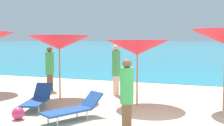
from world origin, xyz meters
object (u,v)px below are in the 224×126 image
object	(u,v)px
umbrella_2	(59,42)
beachgoer_2	(50,68)
umbrella_3	(137,47)
beachgoer_4	(116,68)
beach_ball	(18,113)
lounge_chair_1	(38,98)
lounge_chair_6	(74,108)
beachgoer_0	(127,93)

from	to	relation	value
umbrella_2	beachgoer_2	bearing A→B (deg)	134.24
umbrella_2	umbrella_3	distance (m)	2.78
beachgoer_4	beach_ball	bearing A→B (deg)	95.07
lounge_chair_1	beach_ball	distance (m)	1.26
lounge_chair_1	beachgoer_4	world-z (taller)	beachgoer_4
umbrella_2	lounge_chair_1	distance (m)	2.20
beachgoer_2	beach_ball	size ratio (longest dim) A/B	5.46
umbrella_2	lounge_chair_6	bearing A→B (deg)	-51.85
umbrella_2	umbrella_3	world-z (taller)	umbrella_2
beachgoer_2	beachgoer_4	distance (m)	2.83
lounge_chair_6	beachgoer_4	world-z (taller)	beachgoer_4
beachgoer_0	beach_ball	world-z (taller)	beachgoer_0
umbrella_3	beachgoer_4	world-z (taller)	umbrella_3
umbrella_2	beachgoer_2	distance (m)	1.99
lounge_chair_1	beachgoer_2	size ratio (longest dim) A/B	0.94
lounge_chair_6	beach_ball	bearing A→B (deg)	-132.17
umbrella_3	lounge_chair_6	world-z (taller)	umbrella_3
umbrella_3	beachgoer_4	size ratio (longest dim) A/B	1.09
beachgoer_2	beach_ball	xyz separation A→B (m)	(1.50, -3.86, -0.79)
umbrella_3	umbrella_2	bearing A→B (deg)	-178.46
beachgoer_4	beach_ball	world-z (taller)	beachgoer_4
beachgoer_2	lounge_chair_1	bearing A→B (deg)	164.10
beachgoer_0	beach_ball	xyz separation A→B (m)	(-2.91, -0.14, -0.71)
lounge_chair_1	lounge_chair_6	xyz separation A→B (m)	(1.62, -0.73, 0.01)
umbrella_2	beachgoer_0	size ratio (longest dim) A/B	1.36
beachgoer_0	beachgoer_4	bearing A→B (deg)	8.96
beachgoer_2	beach_ball	bearing A→B (deg)	159.98
beachgoer_0	lounge_chair_6	bearing A→B (deg)	63.29
lounge_chair_1	lounge_chair_6	world-z (taller)	lounge_chair_1
umbrella_3	beach_ball	distance (m)	4.02
umbrella_2	beach_ball	bearing A→B (deg)	-83.25
lounge_chair_1	beachgoer_2	distance (m)	2.98
umbrella_3	lounge_chair_1	world-z (taller)	umbrella_3
beachgoer_0	beachgoer_2	bearing A→B (deg)	36.09
lounge_chair_1	beachgoer_2	world-z (taller)	beachgoer_2
umbrella_3	lounge_chair_1	distance (m)	3.45
beachgoer_4	beachgoer_2	bearing A→B (deg)	24.92
umbrella_2	lounge_chair_1	world-z (taller)	umbrella_2
beachgoer_0	beach_ball	bearing A→B (deg)	78.96
beachgoer_4	beach_ball	size ratio (longest dim) A/B	5.77
umbrella_3	lounge_chair_6	distance (m)	2.90
lounge_chair_6	beachgoer_0	world-z (taller)	beachgoer_0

